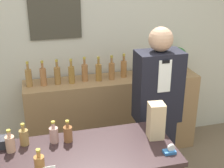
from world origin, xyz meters
The scene contains 23 objects.
back_wall centered at (0.00, 2.00, 1.36)m, with size 5.20×0.09×2.70m.
back_shelf centered at (0.24, 1.74, 0.48)m, with size 2.02×0.41×0.96m.
shopkeeper centered at (0.49, 1.01, 0.84)m, with size 0.43×0.27×1.69m.
potted_plant centered at (1.05, 1.77, 1.12)m, with size 0.23×0.23×0.30m.
paper_bag centered at (0.27, 0.51, 1.06)m, with size 0.13×0.13×0.30m.
tape_dispenser centered at (0.29, 0.28, 0.93)m, with size 0.09×0.06×0.07m.
gift_box centered at (-0.89, 0.68, 0.95)m, with size 0.10×0.11×0.07m.
counter_bottle_1 centered at (-0.84, 0.60, 0.98)m, with size 0.07×0.07×0.18m.
counter_bottle_2 centered at (-0.75, 0.66, 0.98)m, with size 0.07×0.07×0.18m.
counter_bottle_3 centered at (-0.65, 0.29, 0.98)m, with size 0.07×0.07×0.18m.
counter_bottle_4 centered at (-0.52, 0.64, 0.98)m, with size 0.07×0.07×0.18m.
counter_bottle_5 centered at (-0.41, 0.63, 0.98)m, with size 0.07×0.07×0.18m.
shelf_bottle_0 centered at (-0.69, 1.74, 1.06)m, with size 0.07×0.07×0.28m.
shelf_bottle_1 centered at (-0.54, 1.73, 1.06)m, with size 0.07×0.07×0.28m.
shelf_bottle_2 centered at (-0.39, 1.73, 1.06)m, with size 0.07×0.07×0.28m.
shelf_bottle_3 centered at (-0.23, 1.72, 1.06)m, with size 0.07×0.07×0.28m.
shelf_bottle_4 centered at (-0.08, 1.74, 1.06)m, with size 0.07×0.07×0.28m.
shelf_bottle_5 centered at (0.07, 1.72, 1.06)m, with size 0.07×0.07×0.28m.
shelf_bottle_6 centered at (0.22, 1.72, 1.06)m, with size 0.07×0.07×0.28m.
shelf_bottle_7 centered at (0.37, 1.75, 1.06)m, with size 0.07×0.07×0.28m.
shelf_bottle_8 centered at (0.53, 1.72, 1.06)m, with size 0.07×0.07×0.28m.
shelf_bottle_9 centered at (0.68, 1.74, 1.06)m, with size 0.07×0.07×0.28m.
shelf_bottle_10 centered at (0.83, 1.74, 1.06)m, with size 0.07×0.07×0.28m.
Camera 1 is at (-0.61, -1.49, 2.25)m, focal length 50.00 mm.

